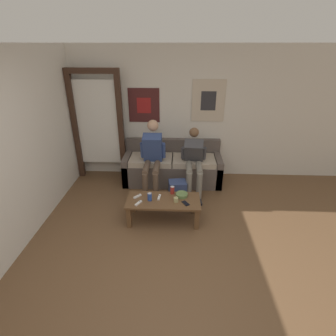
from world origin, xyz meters
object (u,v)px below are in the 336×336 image
(person_seated_adult, at_px, (152,155))
(backpack, at_px, (178,191))
(game_controller_near_left, at_px, (159,197))
(ceramic_bowl, at_px, (182,194))
(drink_can_red, at_px, (172,190))
(game_controller_far_center, at_px, (137,196))
(pillar_candle, at_px, (176,200))
(drink_can_blue, at_px, (150,197))
(person_seated_teen, at_px, (194,159))
(cell_phone, at_px, (186,203))
(couch, at_px, (172,167))
(coffee_table, at_px, (163,203))
(game_controller_near_right, at_px, (138,203))

(person_seated_adult, xyz_separation_m, backpack, (0.47, -0.37, -0.53))
(backpack, distance_m, game_controller_near_left, 0.64)
(ceramic_bowl, xyz_separation_m, drink_can_red, (-0.15, 0.08, 0.03))
(game_controller_near_left, height_order, game_controller_far_center, same)
(pillar_candle, xyz_separation_m, drink_can_blue, (-0.40, 0.02, 0.03))
(person_seated_teen, bearing_deg, cell_phone, -98.58)
(couch, xyz_separation_m, cell_phone, (0.24, -1.41, 0.08))
(couch, distance_m, coffee_table, 1.33)
(coffee_table, relative_size, game_controller_near_left, 7.70)
(coffee_table, bearing_deg, ceramic_bowl, 22.84)
(backpack, bearing_deg, couch, 98.63)
(ceramic_bowl, distance_m, cell_phone, 0.22)
(ceramic_bowl, bearing_deg, game_controller_near_left, -169.03)
(ceramic_bowl, distance_m, game_controller_near_right, 0.69)
(backpack, xyz_separation_m, ceramic_bowl, (0.07, -0.47, 0.22))
(couch, distance_m, cell_phone, 1.44)
(ceramic_bowl, distance_m, drink_can_red, 0.17)
(pillar_candle, height_order, game_controller_near_left, pillar_candle)
(person_seated_adult, distance_m, game_controller_near_left, 0.98)
(drink_can_blue, bearing_deg, ceramic_bowl, 15.96)
(person_seated_teen, bearing_deg, game_controller_near_left, -121.61)
(coffee_table, xyz_separation_m, backpack, (0.21, 0.58, -0.13))
(coffee_table, distance_m, game_controller_near_right, 0.40)
(coffee_table, bearing_deg, game_controller_far_center, 171.11)
(game_controller_near_right, bearing_deg, game_controller_far_center, 102.62)
(backpack, distance_m, drink_can_blue, 0.78)
(person_seated_adult, height_order, game_controller_near_right, person_seated_adult)
(ceramic_bowl, distance_m, drink_can_blue, 0.51)
(ceramic_bowl, relative_size, game_controller_near_left, 1.30)
(coffee_table, xyz_separation_m, drink_can_red, (0.13, 0.20, 0.13))
(ceramic_bowl, bearing_deg, person_seated_teen, 75.64)
(game_controller_far_center, bearing_deg, game_controller_near_left, -2.19)
(person_seated_teen, distance_m, drink_can_red, 0.89)
(person_seated_adult, height_order, backpack, person_seated_adult)
(game_controller_near_right, relative_size, cell_phone, 0.95)
(game_controller_far_center, xyz_separation_m, cell_phone, (0.75, -0.15, -0.01))
(drink_can_red, bearing_deg, game_controller_near_right, -147.07)
(pillar_candle, height_order, game_controller_far_center, pillar_candle)
(ceramic_bowl, bearing_deg, game_controller_near_right, -159.24)
(pillar_candle, distance_m, game_controller_near_right, 0.57)
(game_controller_near_right, bearing_deg, drink_can_red, 32.93)
(drink_can_blue, bearing_deg, couch, 77.07)
(person_seated_teen, xyz_separation_m, drink_can_red, (-0.37, -0.78, -0.21))
(person_seated_teen, relative_size, backpack, 3.07)
(ceramic_bowl, distance_m, game_controller_near_left, 0.36)
(person_seated_teen, bearing_deg, drink_can_blue, -125.40)
(couch, bearing_deg, cell_phone, -80.43)
(coffee_table, xyz_separation_m, pillar_candle, (0.19, -0.05, 0.10))
(game_controller_near_right, height_order, game_controller_far_center, same)
(coffee_table, height_order, game_controller_near_right, game_controller_near_right)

